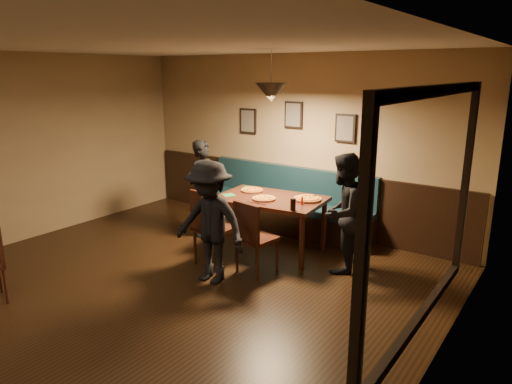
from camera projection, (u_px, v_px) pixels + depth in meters
floor at (127, 308)px, 5.08m from camera, size 7.00×7.00×0.00m
ceiling at (106, 41)px, 4.37m from camera, size 7.00×7.00×0.00m
wall_back at (294, 143)px, 7.48m from camera, size 6.00×0.00×6.00m
wall_right at (411, 247)px, 3.04m from camera, size 0.00×7.00×7.00m
wainscot at (292, 197)px, 7.69m from camera, size 5.88×0.06×1.00m
booth_bench at (283, 200)px, 7.47m from camera, size 3.00×0.60×1.00m
window_frame at (428, 213)px, 3.43m from camera, size 0.06×2.56×1.86m
window_glass at (424, 212)px, 3.45m from camera, size 0.00×2.40×2.40m
picture_left at (248, 121)px, 7.89m from camera, size 0.32×0.04×0.42m
picture_center at (294, 115)px, 7.35m from camera, size 0.32×0.04×0.42m
picture_right at (345, 128)px, 6.88m from camera, size 0.32×0.04×0.42m
pendant_lamp at (271, 92)px, 6.15m from camera, size 0.44×0.44×0.25m
dining_table at (270, 224)px, 6.62m from camera, size 1.59×1.12×0.80m
chair_near_left at (215, 227)px, 6.15m from camera, size 0.48×0.48×1.03m
chair_near_right at (257, 237)px, 5.88m from camera, size 0.48×0.48×0.96m
diner_left at (204, 188)px, 7.19m from camera, size 0.39×0.57×1.51m
diner_right at (343, 213)px, 5.87m from camera, size 0.61×0.77×1.55m
diner_front at (210, 222)px, 5.56m from camera, size 1.01×0.61×1.51m
pizza_a at (252, 190)px, 6.85m from camera, size 0.40×0.40×0.04m
pizza_b at (264, 198)px, 6.40m from camera, size 0.37×0.37×0.04m
pizza_c at (307, 199)px, 6.37m from camera, size 0.49×0.49×0.04m
soda_glass at (293, 204)px, 5.91m from camera, size 0.07×0.07×0.16m
tabasco_bottle at (302, 200)px, 6.15m from camera, size 0.04×0.04×0.12m
napkin_a at (248, 187)px, 7.07m from camera, size 0.19×0.19×0.01m
napkin_b at (229, 195)px, 6.63m from camera, size 0.22×0.22×0.01m
cutlery_set at (257, 203)px, 6.21m from camera, size 0.19×0.04×0.00m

